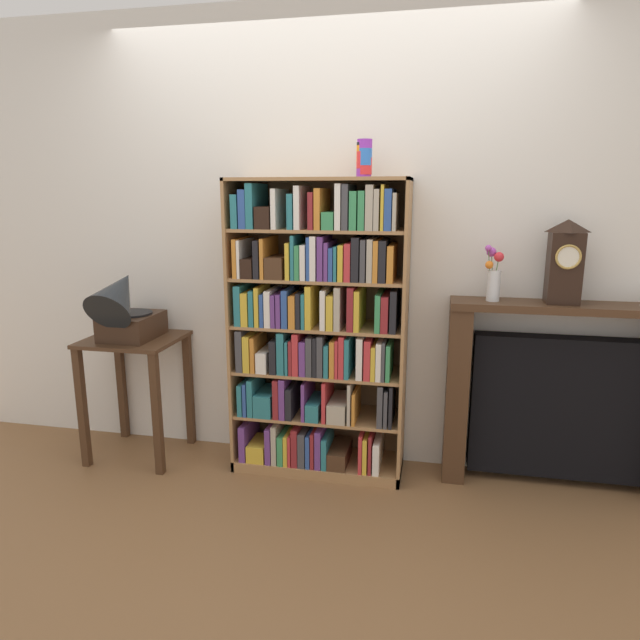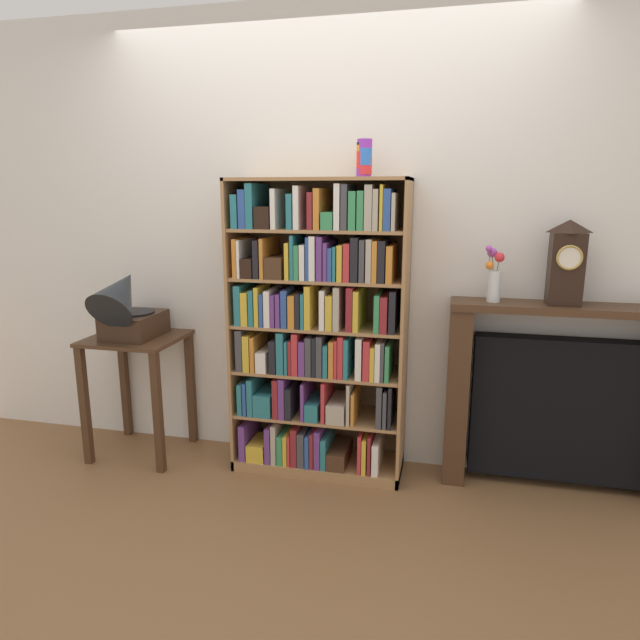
% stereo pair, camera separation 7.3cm
% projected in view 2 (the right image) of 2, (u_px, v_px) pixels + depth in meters
% --- Properties ---
extents(ground_plane, '(8.01, 6.40, 0.02)m').
position_uv_depth(ground_plane, '(315.00, 475.00, 3.24)').
color(ground_plane, brown).
extents(wall_back, '(5.01, 0.08, 2.60)m').
position_uv_depth(wall_back, '(344.00, 244.00, 3.22)').
color(wall_back, silver).
rests_on(wall_back, ground).
extents(bookshelf, '(0.97, 0.36, 1.66)m').
position_uv_depth(bookshelf, '(317.00, 333.00, 3.13)').
color(bookshelf, '#A87A4C').
rests_on(bookshelf, ground).
extents(cup_stack, '(0.08, 0.08, 0.19)m').
position_uv_depth(cup_stack, '(364.00, 158.00, 2.91)').
color(cup_stack, purple).
rests_on(cup_stack, bookshelf).
extents(side_table_left, '(0.54, 0.49, 0.75)m').
position_uv_depth(side_table_left, '(138.00, 368.00, 3.39)').
color(side_table_left, '#472D1C').
rests_on(side_table_left, ground).
extents(gramophone, '(0.28, 0.50, 0.48)m').
position_uv_depth(gramophone, '(126.00, 306.00, 3.24)').
color(gramophone, '#382316').
rests_on(gramophone, side_table_left).
extents(fireplace_mantel, '(1.19, 0.25, 1.03)m').
position_uv_depth(fireplace_mantel, '(560.00, 400.00, 2.99)').
color(fireplace_mantel, '#472D1C').
rests_on(fireplace_mantel, ground).
extents(mantel_clock, '(0.16, 0.14, 0.43)m').
position_uv_depth(mantel_clock, '(566.00, 263.00, 2.82)').
color(mantel_clock, black).
rests_on(mantel_clock, fireplace_mantel).
extents(flower_vase, '(0.10, 0.08, 0.30)m').
position_uv_depth(flower_vase, '(494.00, 277.00, 2.91)').
color(flower_vase, silver).
rests_on(flower_vase, fireplace_mantel).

